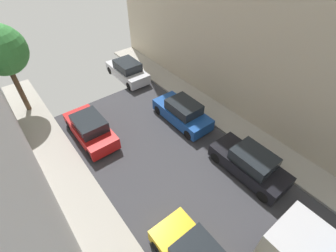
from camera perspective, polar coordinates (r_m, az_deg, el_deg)
name	(u,v)px	position (r m, az deg, el deg)	size (l,w,h in m)	color
parked_car_left_3	(90,129)	(15.34, -17.88, -0.59)	(1.78, 4.20, 1.57)	red
parked_car_right_1	(250,164)	(13.46, 18.78, -8.43)	(1.78, 4.20, 1.57)	black
parked_car_right_2	(182,112)	(15.80, 3.41, 3.22)	(1.78, 4.20, 1.57)	#194799
parked_car_right_3	(127,71)	(20.55, -9.57, 12.76)	(1.78, 4.20, 1.57)	silver
street_tree_0	(1,51)	(17.69, -34.79, 14.41)	(2.98, 2.98, 5.83)	brown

